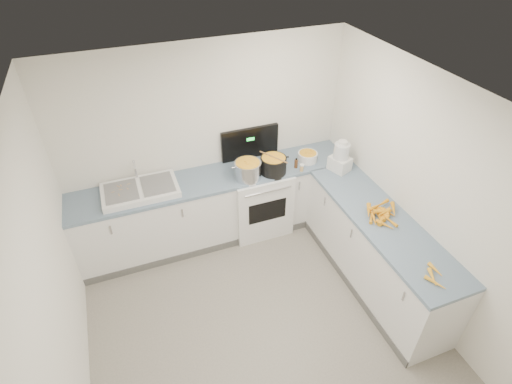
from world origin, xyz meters
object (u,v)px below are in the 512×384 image
object	(u,v)px
extract_bottle	(296,164)
spice_jar	(302,168)
sink	(140,190)
mixing_bowl	(308,157)
black_pot	(273,166)
stove	(258,198)
steel_pot	(248,171)
food_processor	(341,158)

from	to	relation	value
extract_bottle	spice_jar	bearing A→B (deg)	-69.51
sink	mixing_bowl	world-z (taller)	sink
sink	black_pot	size ratio (longest dim) A/B	2.68
stove	sink	xyz separation A→B (m)	(-1.45, 0.02, 0.50)
mixing_bowl	spice_jar	xyz separation A→B (m)	(-0.17, -0.19, -0.02)
spice_jar	steel_pot	bearing A→B (deg)	171.36
stove	food_processor	distance (m)	1.20
stove	steel_pot	distance (m)	0.61
stove	mixing_bowl	size ratio (longest dim) A/B	5.40
extract_bottle	mixing_bowl	bearing A→B (deg)	23.90
black_pot	food_processor	world-z (taller)	food_processor
mixing_bowl	spice_jar	bearing A→B (deg)	-133.01
steel_pot	food_processor	size ratio (longest dim) A/B	0.79
extract_bottle	food_processor	world-z (taller)	food_processor
stove	steel_pot	bearing A→B (deg)	-142.79
sink	spice_jar	size ratio (longest dim) A/B	11.02
mixing_bowl	spice_jar	world-z (taller)	mixing_bowl
steel_pot	spice_jar	xyz separation A→B (m)	(0.67, -0.10, -0.06)
extract_bottle	food_processor	xyz separation A→B (m)	(0.48, -0.24, 0.12)
stove	spice_jar	bearing A→B (deg)	-26.47
black_pot	extract_bottle	size ratio (longest dim) A/B	2.88
mixing_bowl	extract_bottle	world-z (taller)	mixing_bowl
sink	spice_jar	distance (m)	1.96
black_pot	mixing_bowl	size ratio (longest dim) A/B	1.27
mixing_bowl	food_processor	bearing A→B (deg)	-49.94
sink	extract_bottle	bearing A→B (deg)	-4.97
steel_pot	extract_bottle	bearing A→B (deg)	-0.83
stove	black_pot	world-z (taller)	stove
steel_pot	food_processor	xyz separation A→B (m)	(1.12, -0.24, 0.08)
extract_bottle	food_processor	distance (m)	0.55
stove	sink	bearing A→B (deg)	179.38
sink	food_processor	bearing A→B (deg)	-9.54
spice_jar	food_processor	distance (m)	0.49
sink	stove	bearing A→B (deg)	-0.62
stove	steel_pot	xyz separation A→B (m)	(-0.19, -0.14, 0.56)
extract_bottle	steel_pot	bearing A→B (deg)	179.17
spice_jar	extract_bottle	bearing A→B (deg)	110.49
mixing_bowl	food_processor	distance (m)	0.44
sink	steel_pot	distance (m)	1.28
spice_jar	food_processor	xyz separation A→B (m)	(0.45, -0.14, 0.14)
black_pot	food_processor	size ratio (longest dim) A/B	0.78
steel_pot	spice_jar	size ratio (longest dim) A/B	4.14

